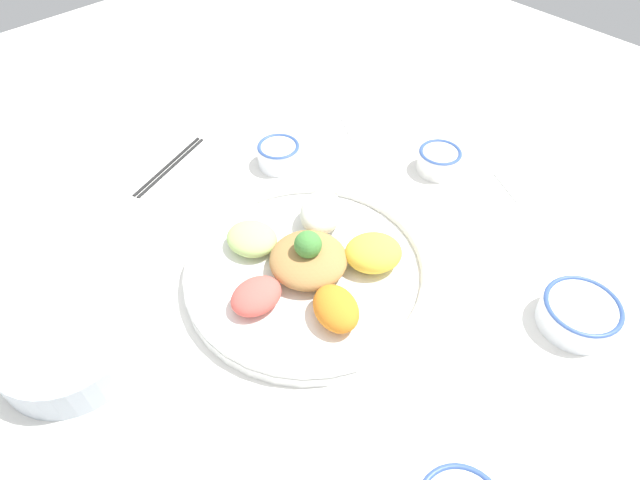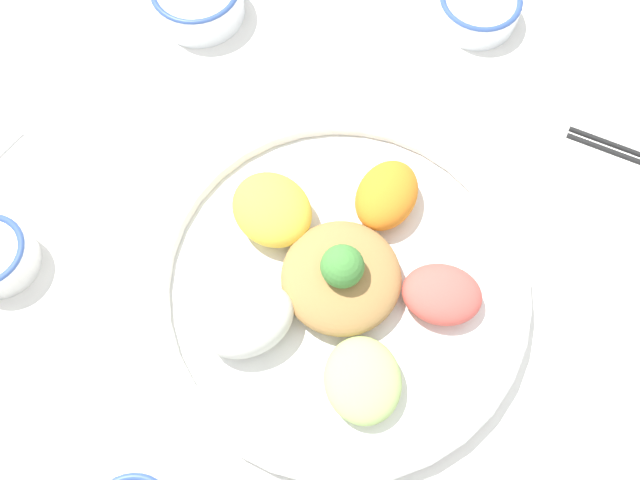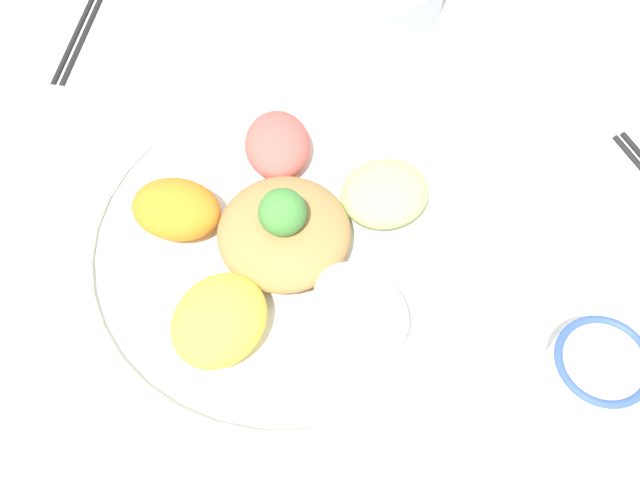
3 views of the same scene
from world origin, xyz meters
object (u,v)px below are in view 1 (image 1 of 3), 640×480
Objects in this scene: serving_spoon_extra at (344,118)px; sauce_bowl_red at (279,154)px; sauce_bowl_dark at (439,159)px; serving_spoon_main at (517,198)px; side_serving_bowl at (68,345)px; rice_bowl_plain at (579,313)px; chopsticks_pair_far at (170,165)px; salad_platter at (310,266)px.

sauce_bowl_red is at bearing -53.51° from serving_spoon_extra.
sauce_bowl_dark reaches higher than serving_spoon_main.
serving_spoon_extra is (-0.16, 0.71, -0.03)m from side_serving_bowl.
sauce_bowl_dark is 0.42× the size of side_serving_bowl.
side_serving_bowl is 0.72m from serving_spoon_extra.
rice_bowl_plain is at bearing 7.44° from sauce_bowl_red.
side_serving_bowl reaches higher than rice_bowl_plain.
sauce_bowl_dark is at bearing 43.63° from sauce_bowl_red.
chopsticks_pair_far is at bearing 129.76° from side_serving_bowl.
serving_spoon_main is at bearing 36.90° from serving_spoon_extra.
salad_platter is 3.17× the size of serving_spoon_extra.
salad_platter is 0.30m from sauce_bowl_red.
sauce_bowl_dark is 0.16m from serving_spoon_main.
sauce_bowl_red is 0.52m from side_serving_bowl.
chopsticks_pair_far is at bearing 65.89° from serving_spoon_main.
salad_platter is 0.37m from sauce_bowl_dark.
sauce_bowl_dark is 0.72m from side_serving_bowl.
rice_bowl_plain is 0.90× the size of serving_spoon_extra.
salad_platter reaches higher than serving_spoon_extra.
sauce_bowl_dark is at bearing 32.28° from serving_spoon_extra.
rice_bowl_plain is at bearing -20.57° from sauce_bowl_dark.
salad_platter is at bearing 99.71° from serving_spoon_main.
chopsticks_pair_far is 1.58× the size of serving_spoon_extra.
serving_spoon_main is at bearing 71.73° from side_serving_bowl.
side_serving_bowl reaches higher than sauce_bowl_dark.
sauce_bowl_red and rice_bowl_plain have the same top height.
salad_platter is 2.04× the size of side_serving_bowl.
sauce_bowl_red is 0.22m from chopsticks_pair_far.
serving_spoon_main is (0.53, 0.42, -0.00)m from chopsticks_pair_far.
serving_spoon_main is at bearing 14.23° from sauce_bowl_dark.
salad_platter is 3.28× the size of serving_spoon_main.
side_serving_bowl is at bearing -74.94° from sauce_bowl_red.
serving_spoon_main is at bearing 140.04° from rice_bowl_plain.
sauce_bowl_dark is at bearing 94.29° from salad_platter.
serving_spoon_extra is at bearing -37.61° from chopsticks_pair_far.
salad_platter reaches higher than chopsticks_pair_far.
salad_platter reaches higher than rice_bowl_plain.
serving_spoon_extra is (-0.28, 0.36, -0.02)m from salad_platter.
chopsticks_pair_far is (-0.40, -0.01, -0.02)m from salad_platter.
rice_bowl_plain is at bearing 18.20° from serving_spoon_extra.
serving_spoon_extra is at bearing 102.65° from side_serving_bowl.
serving_spoon_extra is (-0.62, 0.13, -0.02)m from rice_bowl_plain.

